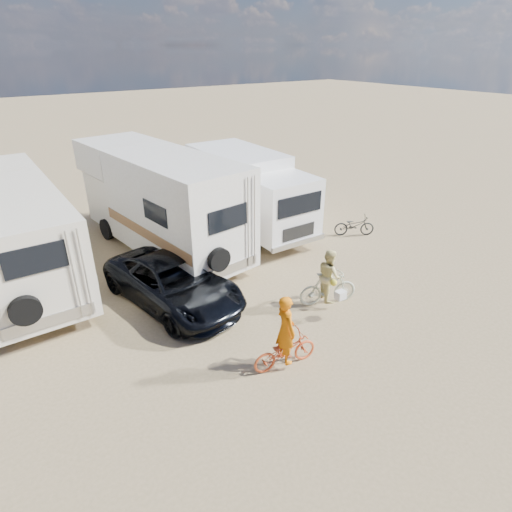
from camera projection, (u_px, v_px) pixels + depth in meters
ground at (261, 335)px, 11.64m from camera, size 140.00×140.00×0.00m
rv_main at (160, 203)px, 15.68m from camera, size 3.57×8.33×3.76m
rv_left at (16, 234)px, 13.81m from camera, size 2.68×8.84×3.22m
box_truck at (250, 193)px, 17.59m from camera, size 2.69×6.53×3.21m
dark_suv at (173, 283)px, 12.81m from camera, size 3.12×5.30×1.38m
bike_man at (285, 351)px, 10.34m from camera, size 1.74×0.84×0.88m
bike_woman at (328, 288)px, 12.82m from camera, size 1.86×1.11×1.08m
rider_man at (286, 335)px, 10.14m from camera, size 0.53×0.72×1.80m
rider_woman at (329, 280)px, 12.70m from camera, size 0.85×0.95×1.62m
bike_parked at (354, 225)px, 17.56m from camera, size 1.68×1.38×0.86m
cooler at (192, 299)px, 12.86m from camera, size 0.63×0.55×0.42m
crate at (203, 300)px, 12.87m from camera, size 0.55×0.55×0.37m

